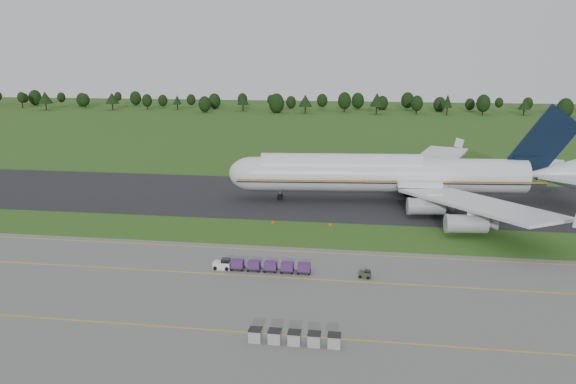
% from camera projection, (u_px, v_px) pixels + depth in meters
% --- Properties ---
extents(ground, '(600.00, 600.00, 0.00)m').
position_uv_depth(ground, '(287.00, 233.00, 108.93)').
color(ground, '#2B5118').
rests_on(ground, ground).
extents(apron, '(300.00, 52.00, 0.06)m').
position_uv_depth(apron, '(251.00, 311.00, 76.28)').
color(apron, '#64635F').
rests_on(apron, ground).
extents(taxiway, '(300.00, 40.00, 0.08)m').
position_uv_depth(taxiway, '(303.00, 197.00, 135.80)').
color(taxiway, black).
rests_on(taxiway, ground).
extents(apron_markings, '(300.00, 30.20, 0.01)m').
position_uv_depth(apron_markings, '(260.00, 290.00, 83.01)').
color(apron_markings, '#E7AE0D').
rests_on(apron_markings, apron).
extents(tree_line, '(530.07, 22.63, 11.99)m').
position_uv_depth(tree_line, '(380.00, 103.00, 316.13)').
color(tree_line, black).
rests_on(tree_line, ground).
extents(aircraft, '(82.16, 79.59, 23.03)m').
position_uv_depth(aircraft, '(394.00, 174.00, 130.63)').
color(aircraft, silver).
rests_on(aircraft, ground).
extents(baggage_train, '(15.87, 1.68, 1.62)m').
position_uv_depth(baggage_train, '(260.00, 266.00, 89.93)').
color(baggage_train, silver).
rests_on(baggage_train, apron).
extents(utility_cart, '(1.97, 1.42, 0.99)m').
position_uv_depth(utility_cart, '(365.00, 275.00, 87.30)').
color(utility_cart, '#2E3424').
rests_on(utility_cart, apron).
extents(uld_row, '(11.19, 1.59, 1.57)m').
position_uv_depth(uld_row, '(294.00, 338.00, 67.49)').
color(uld_row, '#9C9C9C').
rests_on(uld_row, apron).
extents(edge_markers, '(12.22, 0.30, 0.60)m').
position_uv_depth(edge_markers, '(301.00, 224.00, 114.03)').
color(edge_markers, '#F74D07').
rests_on(edge_markers, ground).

